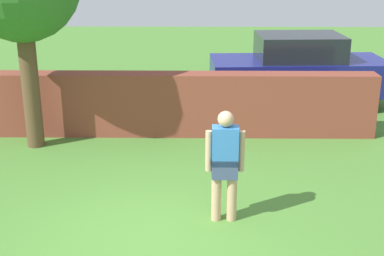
# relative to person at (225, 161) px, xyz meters

# --- Properties ---
(ground_plane) EXTENTS (40.00, 40.00, 0.00)m
(ground_plane) POSITION_rel_person_xyz_m (-0.93, -0.54, -0.90)
(ground_plane) COLOR #4C8433
(brick_wall) EXTENTS (11.31, 0.50, 1.29)m
(brick_wall) POSITION_rel_person_xyz_m (-2.43, 3.66, -0.25)
(brick_wall) COLOR brown
(brick_wall) RESTS_ON ground
(person) EXTENTS (0.54, 0.22, 1.62)m
(person) POSITION_rel_person_xyz_m (0.00, 0.00, 0.00)
(person) COLOR tan
(person) RESTS_ON ground
(car) EXTENTS (4.28, 2.09, 1.72)m
(car) POSITION_rel_person_xyz_m (2.06, 5.97, -0.04)
(car) COLOR navy
(car) RESTS_ON ground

